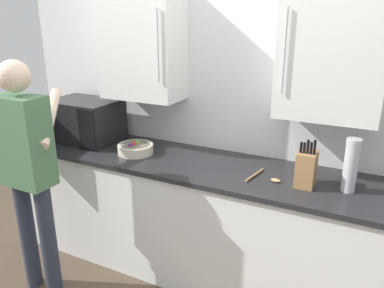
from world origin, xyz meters
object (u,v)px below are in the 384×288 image
(person_figure, at_px, (27,162))
(thermos_flask, at_px, (351,165))
(wooden_spoon, at_px, (265,177))
(knife_block, at_px, (306,168))
(microwave_oven, at_px, (81,120))
(fruit_bowl, at_px, (135,148))

(person_figure, bearing_deg, thermos_flask, 19.61)
(wooden_spoon, relative_size, person_figure, 0.14)
(wooden_spoon, distance_m, knife_block, 0.27)
(knife_block, distance_m, person_figure, 1.78)
(wooden_spoon, bearing_deg, thermos_flask, 5.74)
(knife_block, bearing_deg, wooden_spoon, -176.62)
(microwave_oven, distance_m, thermos_flask, 2.09)
(microwave_oven, xyz_separation_m, wooden_spoon, (1.60, -0.10, -0.16))
(person_figure, bearing_deg, fruit_bowl, 58.39)
(fruit_bowl, distance_m, thermos_flask, 1.51)
(fruit_bowl, distance_m, person_figure, 0.76)
(wooden_spoon, xyz_separation_m, fruit_bowl, (-1.01, 0.02, 0.03))
(wooden_spoon, height_order, thermos_flask, thermos_flask)
(microwave_oven, bearing_deg, person_figure, -75.53)
(fruit_bowl, height_order, person_figure, person_figure)
(thermos_flask, distance_m, knife_block, 0.25)
(thermos_flask, bearing_deg, wooden_spoon, -174.26)
(wooden_spoon, height_order, fruit_bowl, fruit_bowl)
(fruit_bowl, bearing_deg, microwave_oven, 172.47)
(wooden_spoon, distance_m, fruit_bowl, 1.01)
(knife_block, bearing_deg, microwave_oven, 177.42)
(wooden_spoon, bearing_deg, knife_block, 3.38)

